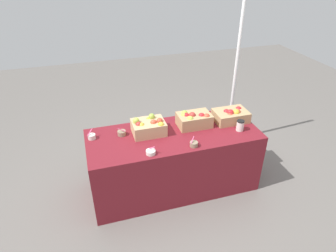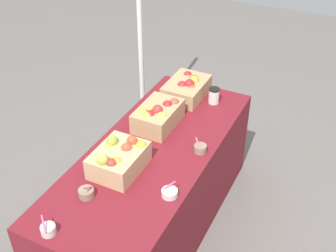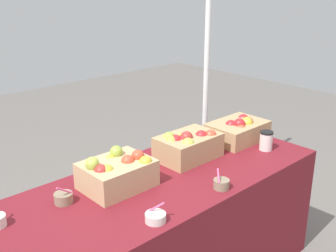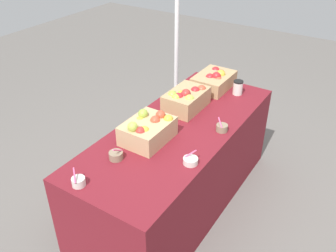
{
  "view_description": "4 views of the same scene",
  "coord_description": "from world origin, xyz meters",
  "views": [
    {
      "loc": [
        -0.86,
        -2.62,
        2.49
      ],
      "look_at": [
        -0.07,
        -0.02,
        0.87
      ],
      "focal_mm": 31.69,
      "sensor_mm": 36.0,
      "label": 1
    },
    {
      "loc": [
        -1.99,
        -1.1,
        2.55
      ],
      "look_at": [
        0.15,
        -0.04,
        0.85
      ],
      "focal_mm": 46.89,
      "sensor_mm": 36.0,
      "label": 2
    },
    {
      "loc": [
        -1.4,
        -1.52,
        1.78
      ],
      "look_at": [
        0.09,
        0.08,
        1.0
      ],
      "focal_mm": 44.64,
      "sensor_mm": 36.0,
      "label": 3
    },
    {
      "loc": [
        -1.96,
        -1.17,
        2.18
      ],
      "look_at": [
        -0.16,
        -0.01,
        0.84
      ],
      "focal_mm": 39.03,
      "sensor_mm": 36.0,
      "label": 4
    }
  ],
  "objects": [
    {
      "name": "sample_bowl_near",
      "position": [
        -0.55,
        0.14,
        0.77
      ],
      "size": [
        0.09,
        0.09,
        0.1
      ],
      "color": "gray",
      "rests_on": "table"
    },
    {
      "name": "sample_bowl_far",
      "position": [
        -0.33,
        -0.29,
        0.76
      ],
      "size": [
        0.1,
        0.1,
        0.09
      ],
      "color": "silver",
      "rests_on": "table"
    },
    {
      "name": "sample_bowl_extra",
      "position": [
        0.12,
        -0.29,
        0.77
      ],
      "size": [
        0.08,
        0.09,
        0.1
      ],
      "color": "gray",
      "rests_on": "table"
    },
    {
      "name": "apple_crate_right",
      "position": [
        -0.26,
        0.09,
        0.82
      ],
      "size": [
        0.35,
        0.27,
        0.2
      ],
      "color": "tan",
      "rests_on": "table"
    },
    {
      "name": "table",
      "position": [
        0.0,
        0.0,
        0.37
      ],
      "size": [
        1.9,
        0.76,
        0.74
      ],
      "primitive_type": "cube",
      "color": "maroon",
      "rests_on": "ground_plane"
    },
    {
      "name": "apple_crate_left",
      "position": [
        0.73,
        0.08,
        0.81
      ],
      "size": [
        0.39,
        0.28,
        0.17
      ],
      "color": "tan",
      "rests_on": "table"
    },
    {
      "name": "tent_pole",
      "position": [
        1.08,
        0.69,
        1.09
      ],
      "size": [
        0.04,
        0.04,
        2.18
      ],
      "primitive_type": "cylinder",
      "color": "white",
      "rests_on": "ground_plane"
    },
    {
      "name": "coffee_cup",
      "position": [
        0.73,
        -0.15,
        0.8
      ],
      "size": [
        0.08,
        0.08,
        0.12
      ],
      "color": "silver",
      "rests_on": "table"
    },
    {
      "name": "sample_bowl_mid",
      "position": [
        -0.87,
        0.16,
        0.77
      ],
      "size": [
        0.09,
        0.09,
        0.1
      ],
      "color": "silver",
      "rests_on": "table"
    },
    {
      "name": "apple_crate_middle",
      "position": [
        0.27,
        0.1,
        0.83
      ],
      "size": [
        0.38,
        0.25,
        0.18
      ],
      "color": "tan",
      "rests_on": "table"
    },
    {
      "name": "ground_plane",
      "position": [
        0.0,
        0.0,
        0.0
      ],
      "size": [
        10.0,
        10.0,
        0.0
      ],
      "primitive_type": "plane",
      "color": "slate"
    }
  ]
}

